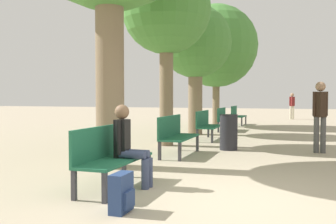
% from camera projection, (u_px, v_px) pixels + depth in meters
% --- Properties ---
extents(ground_plane, '(80.00, 80.00, 0.00)m').
position_uv_depth(ground_plane, '(227.00, 200.00, 4.92)').
color(ground_plane, tan).
extents(bench_row_0, '(0.54, 1.61, 0.92)m').
position_uv_depth(bench_row_0, '(109.00, 153.00, 5.56)').
color(bench_row_0, '#1E6042').
rests_on(bench_row_0, ground_plane).
extents(bench_row_1, '(0.54, 1.61, 0.92)m').
position_uv_depth(bench_row_1, '(175.00, 133.00, 8.68)').
color(bench_row_1, '#1E6042').
rests_on(bench_row_1, ground_plane).
extents(bench_row_2, '(0.54, 1.61, 0.92)m').
position_uv_depth(bench_row_2, '(207.00, 124.00, 11.80)').
color(bench_row_2, '#1E6042').
rests_on(bench_row_2, ground_plane).
extents(bench_row_3, '(0.54, 1.61, 0.92)m').
position_uv_depth(bench_row_3, '(225.00, 118.00, 14.92)').
color(bench_row_3, '#1E6042').
rests_on(bench_row_3, ground_plane).
extents(bench_row_4, '(0.54, 1.61, 0.92)m').
position_uv_depth(bench_row_4, '(237.00, 114.00, 18.04)').
color(bench_row_4, '#1E6042').
rests_on(bench_row_4, ground_plane).
extents(tree_row_1, '(2.48, 2.48, 5.02)m').
position_uv_depth(tree_row_1, '(166.00, 11.00, 10.32)').
color(tree_row_1, '#7A664C').
rests_on(tree_row_1, ground_plane).
extents(tree_row_2, '(2.60, 2.60, 4.64)m').
position_uv_depth(tree_row_2, '(195.00, 44.00, 13.39)').
color(tree_row_2, '#7A664C').
rests_on(tree_row_2, ground_plane).
extents(tree_row_3, '(3.74, 3.74, 5.54)m').
position_uv_depth(tree_row_3, '(216.00, 46.00, 16.97)').
color(tree_row_3, '#7A664C').
rests_on(tree_row_3, ground_plane).
extents(person_seated, '(0.58, 0.33, 1.24)m').
position_uv_depth(person_seated, '(129.00, 143.00, 5.64)').
color(person_seated, '#384260').
rests_on(person_seated, ground_plane).
extents(backpack, '(0.21, 0.35, 0.46)m').
position_uv_depth(backpack, '(122.00, 193.00, 4.39)').
color(backpack, navy).
rests_on(backpack, ground_plane).
extents(pedestrian_near, '(0.32, 0.28, 1.59)m').
position_uv_depth(pedestrian_near, '(292.00, 104.00, 22.52)').
color(pedestrian_near, beige).
rests_on(pedestrian_near, ground_plane).
extents(pedestrian_mid, '(0.35, 0.31, 1.72)m').
position_uv_depth(pedestrian_mid, '(320.00, 112.00, 9.03)').
color(pedestrian_mid, '#4C4C4C').
rests_on(pedestrian_mid, ground_plane).
extents(trash_bin, '(0.45, 0.45, 0.91)m').
position_uv_depth(trash_bin, '(229.00, 132.00, 9.56)').
color(trash_bin, '#232328').
rests_on(trash_bin, ground_plane).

